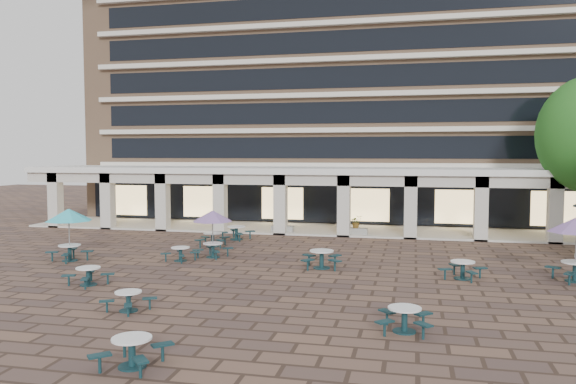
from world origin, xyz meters
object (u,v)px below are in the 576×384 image
picnic_table_1 (88,274)px  picnic_table_2 (132,349)px  planter_left (283,225)px  planter_right (356,227)px

picnic_table_1 → picnic_table_2: 9.78m
picnic_table_2 → planter_left: bearing=96.7°
picnic_table_2 → planter_right: bearing=84.9°
picnic_table_1 → planter_right: planter_right is taller
picnic_table_1 → planter_right: 18.72m
planter_left → picnic_table_2: bearing=-85.9°
picnic_table_1 → picnic_table_2: bearing=-29.9°
planter_right → picnic_table_2: bearing=-97.8°
picnic_table_2 → picnic_table_1: bearing=131.0°
picnic_table_2 → planter_right: planter_right is taller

